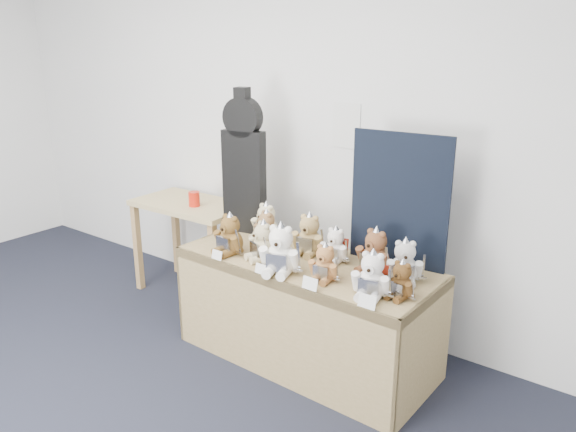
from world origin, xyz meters
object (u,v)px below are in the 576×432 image
Objects in this scene: red_cup at (194,199)px; teddy_back_centre_left at (309,236)px; teddy_front_right at (324,264)px; teddy_back_left at (266,223)px; display_table at (300,286)px; teddy_front_end at (401,281)px; side_table at (192,218)px; guitar_case at (244,163)px; teddy_back_end at (405,263)px; teddy_back_far_left at (266,229)px; teddy_front_far_right at (372,277)px; teddy_front_far_left at (230,236)px; teddy_front_left at (263,243)px; teddy_front_centre at (281,251)px; teddy_back_right at (375,253)px; teddy_back_centre_right at (335,246)px.

red_cup is 0.38× the size of teddy_back_centre_left.
teddy_back_left reaches higher than teddy_front_right.
display_table is 0.36m from teddy_front_right.
teddy_front_right is at bearing -165.11° from teddy_front_end.
guitar_case is (0.63, -0.07, 0.53)m from side_table.
guitar_case is 3.54× the size of teddy_back_left.
teddy_front_right is 0.45m from teddy_back_end.
teddy_front_far_right is at bearing 7.48° from teddy_back_far_left.
teddy_front_far_left is 1.04× the size of teddy_front_left.
red_cup is 0.39× the size of teddy_front_far_left.
teddy_back_end is at bearing -15.29° from guitar_case.
teddy_back_far_left is at bearing 150.72° from teddy_back_end.
teddy_front_centre is 0.55m from teddy_back_right.
display_table is 6.78× the size of teddy_front_right.
teddy_back_left is at bearing 164.26° from teddy_back_centre_left.
teddy_back_end is at bearing 68.14° from teddy_front_far_right.
guitar_case reaches higher than teddy_front_left.
teddy_front_right is at bearing -32.16° from guitar_case.
display_table is 5.81× the size of teddy_back_left.
teddy_front_centre reaches higher than teddy_back_centre_right.
side_table is at bearing 155.79° from teddy_front_far_left.
teddy_back_right is (0.42, 0.17, 0.27)m from display_table.
teddy_front_left is at bearing 166.23° from teddy_back_end.
teddy_front_far_left is 1.04× the size of teddy_back_end.
display_table is 6.70× the size of teddy_back_centre_right.
teddy_front_right is at bearing 164.05° from teddy_front_far_right.
teddy_front_left is (-0.23, -0.07, 0.26)m from display_table.
teddy_front_far_left is 1.16m from teddy_front_end.
teddy_back_left is (0.85, -0.12, 0.16)m from side_table.
teddy_front_centre reaches higher than teddy_back_far_left.
teddy_front_end is at bearing -26.90° from teddy_back_centre_right.
teddy_back_centre_left reaches higher than teddy_back_centre_right.
teddy_front_right is 0.87× the size of teddy_back_end.
teddy_back_far_left is at bearing 176.90° from teddy_front_end.
teddy_front_right is 0.69m from teddy_back_far_left.
teddy_front_far_right is 1.01× the size of teddy_back_left.
teddy_front_centre is at bearing -162.67° from teddy_front_end.
teddy_front_far_left is at bearing -160.30° from teddy_back_centre_right.
teddy_back_far_left is (-0.33, -0.02, -0.02)m from teddy_back_centre_left.
teddy_front_far_left is 0.67m from teddy_back_centre_right.
teddy_back_centre_right is at bearing 47.21° from teddy_front_centre.
teddy_back_end is (0.20, -0.02, -0.01)m from teddy_back_right.
teddy_front_left is at bearing -151.79° from teddy_back_centre_right.
side_table is 3.33× the size of teddy_back_end.
teddy_front_left reaches higher than red_cup.
teddy_back_end reaches higher than teddy_front_end.
teddy_back_far_left is at bearing 175.95° from teddy_back_centre_right.
teddy_front_right is 0.94× the size of teddy_back_far_left.
guitar_case is 3.38× the size of teddy_back_centre_left.
teddy_front_far_right is (0.31, -0.03, 0.02)m from teddy_front_right.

